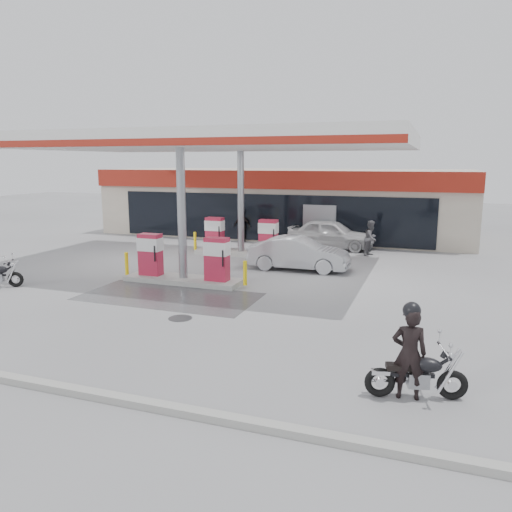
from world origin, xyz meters
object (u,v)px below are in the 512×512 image
Objects in this scene: pump_island_far at (241,240)px; parked_car_right at (396,233)px; main_motorcycle at (418,376)px; biker_walking at (242,226)px; parked_car_left at (190,224)px; pump_island_near at (183,264)px; hatchback_silver at (298,253)px; biker_main at (409,354)px; attendant at (371,238)px; sedan_white at (331,234)px.

pump_island_far is 1.26× the size of parked_car_right.
main_motorcycle is 1.11× the size of biker_walking.
pump_island_far is at bearing -68.06° from biker_walking.
parked_car_right is (6.87, 6.00, -0.14)m from pump_island_far.
pump_island_near is at bearing -160.80° from parked_car_left.
biker_walking is at bearing 106.66° from main_motorcycle.
hatchback_silver is 9.04m from parked_car_right.
pump_island_near is at bearing -90.00° from pump_island_far.
main_motorcycle is 19.52m from biker_walking.
biker_main is at bearing -56.66° from pump_island_far.
hatchback_silver reaches higher than main_motorcycle.
attendant is (-2.70, 14.77, 0.41)m from main_motorcycle.
attendant is at bearing 52.74° from pump_island_near.
biker_walking is (-1.43, 9.80, 0.16)m from pump_island_near.
hatchback_silver is 1.15× the size of parked_car_left.
biker_walking is at bearing 37.11° from hatchback_silver.
parked_car_left is at bearing 76.24° from sedan_white.
main_motorcycle is 0.50m from biker_main.
biker_walking reaches higher than sedan_white.
biker_walking reaches higher than parked_car_left.
biker_main is at bearing -39.19° from pump_island_near.
parked_car_right is (0.87, 4.11, -0.29)m from attendant.
main_motorcycle is (8.70, -6.89, -0.26)m from pump_island_near.
sedan_white reaches higher than parked_car_left.
biker_main is at bearing -57.96° from biker_walking.
main_motorcycle is at bearing -155.32° from hatchback_silver.
hatchback_silver is (3.53, 3.60, -0.01)m from pump_island_near.
attendant reaches higher than sedan_white.
pump_island_near reaches higher than parked_car_left.
parked_car_right is (-1.83, 18.89, 0.12)m from main_motorcycle.
biker_main reaches higher than attendant.
hatchback_silver is 12.61m from parked_car_left.
pump_island_far is at bearing 109.43° from main_motorcycle.
biker_walking is (-8.30, -2.20, 0.31)m from parked_car_right.
attendant is (6.00, 1.89, 0.15)m from pump_island_far.
parked_car_left is (-5.87, 6.00, -0.17)m from pump_island_far.
pump_island_near is 1.14× the size of sedan_white.
attendant is 0.46× the size of parked_car_left.
parked_car_right is at bearing -45.44° from sedan_white.
pump_island_near is at bearing 160.10° from sedan_white.
pump_island_near is 6.00m from pump_island_far.
main_motorcycle is at bearing -172.83° from biker_main.
pump_island_near reaches higher than parked_car_right.
main_motorcycle is at bearing -149.22° from parked_car_left.
biker_walking is (4.44, -2.20, 0.34)m from parked_car_left.
main_motorcycle is at bearing 179.15° from parked_car_right.
pump_island_near is 2.94× the size of biker_walking.
pump_island_far is 15.49m from biker_main.
biker_main is 23.78m from parked_car_left.
main_motorcycle is 16.83m from sedan_white.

